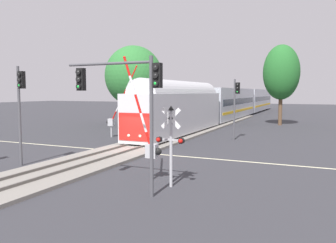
{
  "coord_description": "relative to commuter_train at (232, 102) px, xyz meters",
  "views": [
    {
      "loc": [
        12.87,
        -21.03,
        4.35
      ],
      "look_at": [
        1.86,
        3.53,
        2.0
      ],
      "focal_mm": 36.11,
      "sensor_mm": 36.0,
      "label": 1
    }
  ],
  "objects": [
    {
      "name": "traffic_signal_near_right",
      "position": [
        5.47,
        -41.62,
        1.66
      ],
      "size": [
        4.59,
        0.38,
        5.82
      ],
      "color": "#4C4C51",
      "rests_on": "ground"
    },
    {
      "name": "traffic_signal_far_side",
      "position": [
        6.01,
        -23.63,
        0.96
      ],
      "size": [
        0.53,
        0.38,
        5.51
      ],
      "color": "#4C4C51",
      "rests_on": "ground"
    },
    {
      "name": "traffic_signal_median",
      "position": [
        -3.04,
        -39.42,
        1.18
      ],
      "size": [
        0.53,
        0.38,
        5.85
      ],
      "color": "#4C4C51",
      "rests_on": "ground"
    },
    {
      "name": "ground_plane",
      "position": [
        -0.0,
        -32.82,
        -2.73
      ],
      "size": [
        220.0,
        220.0,
        0.0
      ],
      "primitive_type": "plane",
      "color": "#333338"
    },
    {
      "name": "oak_behind_train",
      "position": [
        -9.51,
        -14.97,
        3.71
      ],
      "size": [
        7.51,
        7.51,
        10.39
      ],
      "color": "brown",
      "rests_on": "ground"
    },
    {
      "name": "elm_centre_background",
      "position": [
        8.22,
        -7.44,
        4.16
      ],
      "size": [
        4.65,
        4.65,
        10.48
      ],
      "color": "brown",
      "rests_on": "ground"
    },
    {
      "name": "commuter_train",
      "position": [
        0.0,
        0.0,
        0.0
      ],
      "size": [
        3.04,
        67.15,
        5.16
      ],
      "color": "silver",
      "rests_on": "railway_track"
    },
    {
      "name": "crossing_gate_far",
      "position": [
        -5.02,
        -26.54,
        -0.57
      ],
      "size": [
        3.46,
        0.4,
        6.79
      ],
      "color": "#B7B7BC",
      "rests_on": "ground"
    },
    {
      "name": "crossing_signal_mast",
      "position": [
        6.76,
        -39.92,
        -0.44
      ],
      "size": [
        1.36,
        0.44,
        3.75
      ],
      "color": "#B2B2B7",
      "rests_on": "ground"
    },
    {
      "name": "crossing_gate_near",
      "position": [
        5.24,
        -39.11,
        -0.76
      ],
      "size": [
        2.12,
        0.4,
        6.15
      ],
      "color": "#B7B7BC",
      "rests_on": "ground"
    },
    {
      "name": "road_centre_stripe",
      "position": [
        -0.0,
        -32.82,
        -2.73
      ],
      "size": [
        44.0,
        0.2,
        0.01
      ],
      "color": "beige",
      "rests_on": "ground"
    },
    {
      "name": "railway_track",
      "position": [
        -0.0,
        -32.82,
        -2.64
      ],
      "size": [
        4.4,
        80.0,
        0.32
      ],
      "color": "gray",
      "rests_on": "ground"
    }
  ]
}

